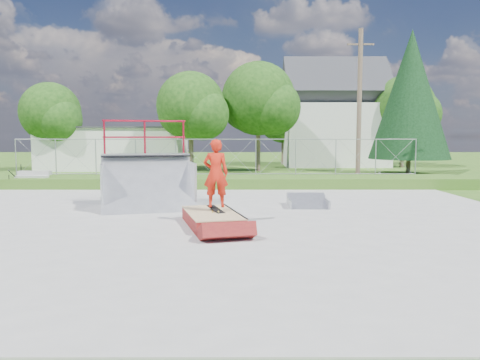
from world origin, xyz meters
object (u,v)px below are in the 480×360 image
object	(u,v)px
flat_bank_ramp	(308,202)
skater	(216,176)
quarter_pipe	(148,164)
grind_box	(212,219)

from	to	relation	value
flat_bank_ramp	skater	xyz separation A→B (m)	(-2.96, -3.21, 1.15)
quarter_pipe	flat_bank_ramp	distance (m)	5.53
quarter_pipe	grind_box	bearing A→B (deg)	-68.11
grind_box	quarter_pipe	world-z (taller)	quarter_pipe
grind_box	flat_bank_ramp	xyz separation A→B (m)	(3.06, 3.36, 0.01)
flat_bank_ramp	quarter_pipe	bearing A→B (deg)	-176.10
grind_box	flat_bank_ramp	bearing A→B (deg)	33.29
grind_box	quarter_pipe	xyz separation A→B (m)	(-2.31, 3.09, 1.30)
grind_box	skater	xyz separation A→B (m)	(0.10, 0.15, 1.16)
flat_bank_ramp	skater	bearing A→B (deg)	-131.68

